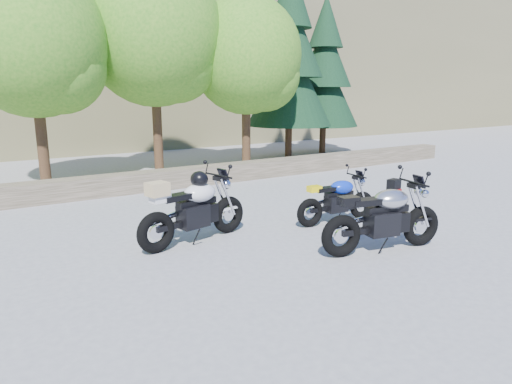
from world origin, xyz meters
TOP-DOWN VIEW (x-y plane):
  - ground at (0.00, 0.00)m, footprint 90.00×90.00m
  - stone_wall at (0.00, 5.50)m, footprint 22.00×0.55m
  - hillside at (3.00, 28.00)m, footprint 80.00×30.00m
  - tree_decid_left at (-2.39, 7.14)m, footprint 3.67×3.67m
  - tree_decid_mid at (0.91, 7.54)m, footprint 4.08×4.08m
  - tree_decid_right at (3.71, 6.94)m, footprint 3.54×3.54m
  - conifer_near at (6.20, 8.20)m, footprint 3.17×3.17m
  - conifer_far at (8.40, 8.80)m, footprint 2.82×2.82m
  - silver_bike at (1.39, -0.98)m, footprint 2.21×0.76m
  - white_bike at (-1.02, 1.05)m, footprint 2.20×0.78m
  - blue_bike at (1.86, 0.64)m, footprint 1.84×0.58m
  - backpack at (4.61, 1.63)m, footprint 0.35×0.32m

SIDE VIEW (x-z plane):
  - ground at x=0.00m, z-range 0.00..0.00m
  - backpack at x=4.61m, z-range -0.01..0.42m
  - stone_wall at x=0.00m, z-range 0.00..0.50m
  - blue_bike at x=1.86m, z-range -0.01..0.91m
  - silver_bike at x=1.39m, z-range -0.01..1.10m
  - white_bike at x=-1.02m, z-range -0.01..1.21m
  - conifer_far at x=8.40m, z-range 0.13..6.41m
  - tree_decid_right at x=3.71m, z-range 0.79..6.20m
  - tree_decid_left at x=-2.39m, z-range 0.83..6.44m
  - conifer_near at x=6.20m, z-range 0.15..7.21m
  - tree_decid_mid at x=0.91m, z-range 0.92..7.16m
  - hillside at x=3.00m, z-range 0.00..15.00m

